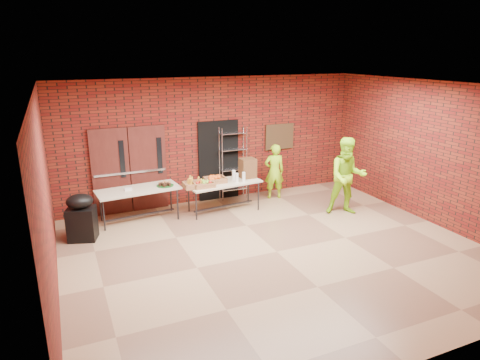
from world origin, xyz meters
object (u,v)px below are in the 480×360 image
table_left (138,192)px  covered_grill (81,217)px  wire_rack (233,163)px  volunteer_woman (274,171)px  coffee_dispenser (248,168)px  volunteer_man (347,176)px  table_right (224,184)px

table_left → covered_grill: 1.45m
wire_rack → covered_grill: bearing=-161.8°
wire_rack → volunteer_woman: (1.02, -0.40, -0.23)m
covered_grill → volunteer_woman: size_ratio=0.68×
coffee_dispenser → volunteer_woman: (0.90, 0.25, -0.25)m
coffee_dispenser → volunteer_man: 2.44m
table_right → volunteer_man: 2.98m
covered_grill → volunteer_woman: bearing=26.6°
table_left → coffee_dispenser: 2.75m
table_left → volunteer_woman: bearing=-2.8°
table_left → table_right: bearing=-11.5°
volunteer_man → covered_grill: bearing=-164.2°
volunteer_man → wire_rack: bearing=159.2°
wire_rack → covered_grill: size_ratio=1.93×
wire_rack → coffee_dispenser: size_ratio=3.94×
covered_grill → volunteer_woman: 5.00m
coffee_dispenser → covered_grill: 4.10m
table_right → coffee_dispenser: (0.71, 0.13, 0.31)m
table_left → table_right: size_ratio=1.03×
coffee_dispenser → volunteer_woman: bearing=15.7°
table_right → covered_grill: size_ratio=1.88×
wire_rack → coffee_dispenser: wire_rack is taller
table_right → wire_rack: bearing=47.1°
coffee_dispenser → volunteer_woman: size_ratio=0.33×
volunteer_man → volunteer_woman: bearing=146.4°
wire_rack → table_left: (-2.61, -0.57, -0.26)m
wire_rack → volunteer_man: bearing=-44.1°
table_left → covered_grill: bearing=-160.7°
wire_rack → table_right: wire_rack is taller
volunteer_woman → volunteer_man: 2.02m
covered_grill → volunteer_woman: volunteer_woman is taller
wire_rack → volunteer_man: wire_rack is taller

